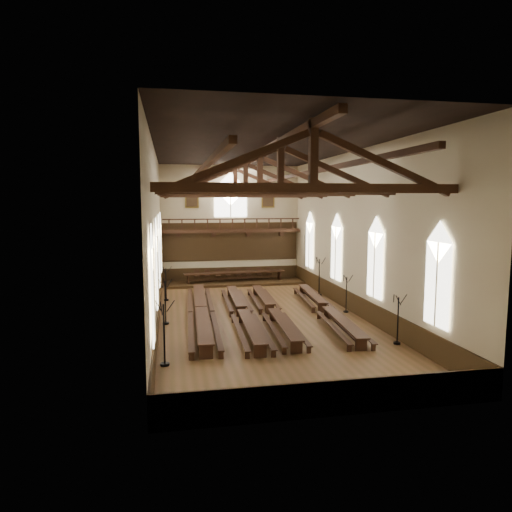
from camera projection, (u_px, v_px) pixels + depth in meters
The scene contains 21 objects.
ground at pixel (260, 317), 27.43m from camera, with size 26.00×26.00×0.00m, color brown.
room_walls at pixel (260, 209), 26.66m from camera, with size 26.00×26.00×26.00m.
wainscot_band at pixel (260, 307), 27.36m from camera, with size 12.00×26.00×1.20m.
side_windows at pixel (260, 255), 26.98m from camera, with size 11.85×19.80×4.50m.
end_window at pixel (231, 198), 39.15m from camera, with size 2.80×0.12×3.80m.
minstrels_gallery at pixel (231, 237), 39.31m from camera, with size 11.80×1.24×3.70m.
portraits at pixel (231, 199), 39.16m from camera, with size 7.75×0.09×1.45m.
roof_trusses at pixel (260, 179), 26.45m from camera, with size 11.70×25.70×2.80m.
refectory_row_a at pixel (201, 310), 26.86m from camera, with size 1.85×14.70×0.78m.
refectory_row_b at pixel (243, 311), 26.78m from camera, with size 1.71×14.11×0.71m.
refectory_row_c at pixel (272, 309), 27.26m from camera, with size 1.73×13.88×0.69m.
refectory_row_d at pixel (326, 307), 27.69m from camera, with size 1.98×14.00×0.70m.
dais at pixel (235, 282), 38.56m from camera, with size 11.40×3.11×0.21m, color #382510.
high_table at pixel (235, 273), 38.46m from camera, with size 8.63×1.77×0.80m.
high_chairs at pixel (234, 274), 39.29m from camera, with size 6.77×0.48×0.98m.
candelabrum_left_near at pixel (164, 346), 19.20m from camera, with size 0.83×0.84×2.81m.
candelabrum_left_mid at pixel (165, 310), 25.72m from camera, with size 0.79×0.76×2.63m.
candelabrum_left_far at pixel (166, 290), 31.94m from camera, with size 0.66×0.74×2.42m.
candelabrum_right_near at pixel (397, 329), 22.12m from camera, with size 0.66×0.76×2.46m.
candelabrum_right_mid at pixel (346, 301), 28.52m from camera, with size 0.64×0.73×2.37m.
candelabrum_right_far at pixel (319, 284), 33.63m from camera, with size 0.83×0.87×2.87m.
Camera 1 is at (-5.24, -26.28, 6.90)m, focal length 32.00 mm.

